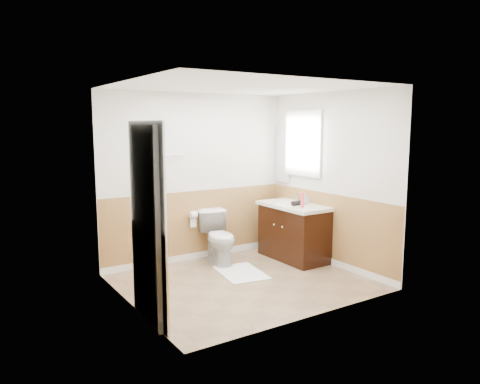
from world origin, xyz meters
TOP-DOWN VIEW (x-y plane):
  - floor at (0.00, 0.00)m, footprint 3.00×3.00m
  - ceiling at (0.00, 0.00)m, footprint 3.00×3.00m
  - wall_back at (0.00, 1.30)m, footprint 3.00×0.00m
  - wall_front at (0.00, -1.30)m, footprint 3.00×0.00m
  - wall_left at (-1.50, 0.00)m, footprint 0.00×3.00m
  - wall_right at (1.50, 0.00)m, footprint 0.00×3.00m
  - wainscot_back at (0.00, 1.29)m, footprint 3.00×0.00m
  - wainscot_front at (0.00, -1.29)m, footprint 3.00×0.00m
  - wainscot_left at (-1.49, 0.00)m, footprint 0.00×2.60m
  - wainscot_right at (1.49, 0.00)m, footprint 0.00×2.60m
  - toilet at (0.15, 0.90)m, footprint 0.55×0.81m
  - bath_mat at (0.15, 0.30)m, footprint 0.67×0.88m
  - vanity_cabinet at (1.21, 0.46)m, footprint 0.55×1.10m
  - vanity_knob_left at (0.91, 0.36)m, footprint 0.03×0.03m
  - vanity_knob_right at (0.91, 0.56)m, footprint 0.03×0.03m
  - countertop at (1.20, 0.46)m, footprint 0.60×1.15m
  - sink_basin at (1.21, 0.61)m, footprint 0.36×0.36m
  - faucet at (1.39, 0.61)m, footprint 0.02×0.02m
  - lotion_bottle at (1.11, 0.16)m, footprint 0.05×0.05m
  - soap_dispenser at (1.33, 0.36)m, footprint 0.09×0.09m
  - hair_dryer_body at (1.16, 0.36)m, footprint 0.14×0.07m
  - hair_dryer_handle at (1.13, 0.40)m, footprint 0.03×0.03m
  - mirror_panel at (1.48, 1.10)m, footprint 0.02×0.35m
  - window_frame at (1.47, 0.59)m, footprint 0.04×0.80m
  - window_glass at (1.49, 0.59)m, footprint 0.01×0.70m
  - door at (-1.40, -0.45)m, footprint 0.29×0.78m
  - door_frame at (-1.48, -0.45)m, footprint 0.02×0.92m
  - door_knob at (-1.34, -0.12)m, footprint 0.06×0.06m
  - towel_bar at (-0.55, 1.25)m, footprint 0.62×0.02m
  - tp_holder_bar at (-0.10, 1.23)m, footprint 0.14×0.02m
  - tp_roll at (-0.10, 1.23)m, footprint 0.10×0.11m
  - tp_sheet at (-0.10, 1.23)m, footprint 0.10×0.01m

SIDE VIEW (x-z plane):
  - floor at x=0.00m, z-range 0.00..0.00m
  - bath_mat at x=0.15m, z-range 0.00..0.02m
  - toilet at x=0.15m, z-range 0.00..0.77m
  - vanity_cabinet at x=1.21m, z-range 0.00..0.80m
  - wainscot_back at x=0.00m, z-range -1.00..2.00m
  - wainscot_front at x=0.00m, z-range -1.00..2.00m
  - wainscot_left at x=-1.49m, z-range -0.80..1.80m
  - wainscot_right at x=1.49m, z-range -0.80..1.80m
  - vanity_knob_left at x=0.91m, z-range 0.53..0.57m
  - vanity_knob_right at x=0.91m, z-range 0.53..0.57m
  - tp_sheet at x=-0.10m, z-range 0.51..0.67m
  - tp_holder_bar at x=-0.10m, z-range 0.69..0.71m
  - tp_roll at x=-0.10m, z-range 0.64..0.76m
  - countertop at x=1.20m, z-range 0.80..0.85m
  - hair_dryer_handle at x=1.13m, z-range 0.82..0.89m
  - sink_basin at x=1.21m, z-range 0.85..0.87m
  - hair_dryer_body at x=1.16m, z-range 0.85..0.92m
  - faucet at x=1.39m, z-range 0.85..0.99m
  - soap_dispenser at x=1.33m, z-range 0.85..1.03m
  - door_knob at x=-1.34m, z-range 0.92..0.98m
  - lotion_bottle at x=1.11m, z-range 0.85..1.07m
  - door at x=-1.40m, z-range 0.00..2.04m
  - door_frame at x=-1.48m, z-range -0.02..2.08m
  - wall_back at x=0.00m, z-range -0.25..2.75m
  - wall_front at x=0.00m, z-range -0.25..2.75m
  - wall_left at x=-1.50m, z-range -0.25..2.75m
  - wall_right at x=1.50m, z-range -0.25..2.75m
  - mirror_panel at x=1.48m, z-range 1.10..2.00m
  - towel_bar at x=-0.55m, z-range 1.59..1.61m
  - window_frame at x=1.47m, z-range 1.25..2.25m
  - window_glass at x=1.49m, z-range 1.30..2.20m
  - ceiling at x=0.00m, z-range 2.50..2.50m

